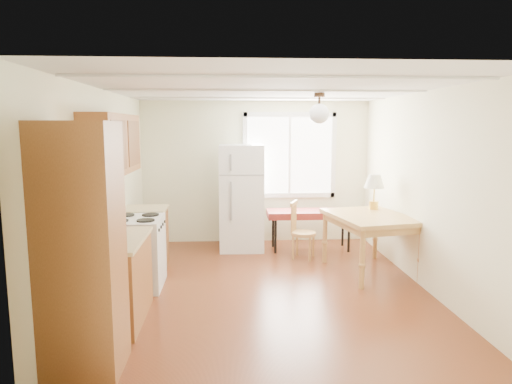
{
  "coord_description": "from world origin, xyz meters",
  "views": [
    {
      "loc": [
        -0.5,
        -5.57,
        2.06
      ],
      "look_at": [
        -0.11,
        0.72,
        1.15
      ],
      "focal_mm": 32.0,
      "sensor_mm": 36.0,
      "label": 1
    }
  ],
  "objects": [
    {
      "name": "room_shell",
      "position": [
        0.0,
        0.0,
        1.25
      ],
      "size": [
        4.6,
        5.6,
        2.62
      ],
      "color": "#4F2010",
      "rests_on": "ground"
    },
    {
      "name": "kitchen_run",
      "position": [
        -1.72,
        -0.63,
        0.84
      ],
      "size": [
        0.65,
        3.4,
        2.2
      ],
      "color": "brown",
      "rests_on": "ground"
    },
    {
      "name": "window_unit",
      "position": [
        0.6,
        2.47,
        1.55
      ],
      "size": [
        1.64,
        0.05,
        1.51
      ],
      "color": "white",
      "rests_on": "room_shell"
    },
    {
      "name": "pendant_light",
      "position": [
        0.7,
        0.4,
        2.24
      ],
      "size": [
        0.26,
        0.26,
        0.4
      ],
      "color": "#2F2015",
      "rests_on": "room_shell"
    },
    {
      "name": "refrigerator",
      "position": [
        -0.27,
        1.97,
        0.88
      ],
      "size": [
        0.74,
        0.76,
        1.76
      ],
      "rotation": [
        0.0,
        0.0,
        -0.02
      ],
      "color": "white",
      "rests_on": "ground"
    },
    {
      "name": "bench",
      "position": [
        0.88,
        1.85,
        0.6
      ],
      "size": [
        1.45,
        0.55,
        0.67
      ],
      "rotation": [
        0.0,
        0.0,
        -0.01
      ],
      "color": "maroon",
      "rests_on": "ground"
    },
    {
      "name": "dining_table",
      "position": [
        1.5,
        0.6,
        0.72
      ],
      "size": [
        1.23,
        1.49,
        0.83
      ],
      "rotation": [
        0.0,
        0.0,
        0.2
      ],
      "color": "#B58545",
      "rests_on": "ground"
    },
    {
      "name": "chair",
      "position": [
        0.6,
        1.37,
        0.5
      ],
      "size": [
        0.44,
        0.43,
        0.88
      ],
      "rotation": [
        0.0,
        0.0,
        -0.38
      ],
      "color": "#B58545",
      "rests_on": "ground"
    },
    {
      "name": "table_lamp",
      "position": [
        1.68,
        1.04,
        1.21
      ],
      "size": [
        0.3,
        0.3,
        0.53
      ],
      "rotation": [
        0.0,
        0.0,
        0.43
      ],
      "color": "gold",
      "rests_on": "dining_table"
    },
    {
      "name": "coffee_maker",
      "position": [
        -1.72,
        -0.93,
        1.04
      ],
      "size": [
        0.2,
        0.26,
        0.38
      ],
      "rotation": [
        0.0,
        0.0,
        0.03
      ],
      "color": "black",
      "rests_on": "kitchen_run"
    },
    {
      "name": "kettle",
      "position": [
        -1.76,
        -0.4,
        1.0
      ],
      "size": [
        0.12,
        0.12,
        0.23
      ],
      "color": "red",
      "rests_on": "kitchen_run"
    }
  ]
}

